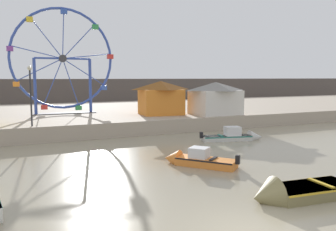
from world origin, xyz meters
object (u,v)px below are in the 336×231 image
Objects in this scene: motorboat_olive_wood at (293,193)px; motorboat_orange_hull at (195,160)px; carnival_booth_white_ticket at (215,98)px; carnival_booth_orange_canopy at (161,97)px; motorboat_pale_grey at (237,136)px; ferris_wheel_blue_frame at (63,61)px; promenade_lamp_near at (30,87)px.

motorboat_orange_hull is (-0.87, 6.10, 0.06)m from motorboat_olive_wood.
motorboat_orange_hull reaches higher than motorboat_olive_wood.
carnival_booth_orange_canopy is at bearing 155.99° from carnival_booth_white_ticket.
motorboat_pale_grey is 0.49× the size of ferris_wheel_blue_frame.
promenade_lamp_near is (-3.40, -8.00, -2.26)m from ferris_wheel_blue_frame.
carnival_booth_white_ticket reaches higher than motorboat_olive_wood.
carnival_booth_orange_canopy is at bearing 118.32° from motorboat_pale_grey.
promenade_lamp_near is (-7.39, 10.61, 3.63)m from motorboat_orange_hull.
motorboat_pale_grey is (5.55, 11.32, 0.04)m from motorboat_olive_wood.
promenade_lamp_near is (-11.53, -3.36, 1.14)m from carnival_booth_orange_canopy.
promenade_lamp_near is (-16.23, -1.37, 1.18)m from carnival_booth_white_ticket.
ferris_wheel_blue_frame is at bearing 66.96° from promenade_lamp_near.
carnival_booth_white_ticket is (8.84, 11.98, 2.45)m from motorboat_orange_hull.
promenade_lamp_near reaches higher than carnival_booth_orange_canopy.
motorboat_pale_grey is at bearing -89.72° from motorboat_orange_hull.
ferris_wheel_blue_frame is 9.95m from carnival_booth_orange_canopy.
carnival_booth_orange_canopy is (-4.70, 1.99, 0.05)m from carnival_booth_white_ticket.
motorboat_olive_wood is 0.95× the size of motorboat_pale_grey.
motorboat_pale_grey is 17.96m from ferris_wheel_blue_frame.
motorboat_pale_grey is at bearing -110.84° from motorboat_olive_wood.
promenade_lamp_near is at bearing -58.39° from motorboat_olive_wood.
motorboat_orange_hull is at bearing -77.90° from ferris_wheel_blue_frame.
motorboat_olive_wood is at bearing -78.86° from ferris_wheel_blue_frame.
carnival_booth_white_ticket is 1.07× the size of carnival_booth_orange_canopy.
ferris_wheel_blue_frame is 8.98m from promenade_lamp_near.
motorboat_olive_wood is at bearing 149.35° from motorboat_orange_hull.
motorboat_orange_hull is 0.88× the size of promenade_lamp_near.
motorboat_olive_wood is 20.49m from carnival_booth_orange_canopy.
motorboat_pale_grey is at bearing -110.67° from carnival_booth_white_ticket.
motorboat_orange_hull is at bearing -55.13° from promenade_lamp_near.
carnival_booth_orange_canopy is 12.06m from promenade_lamp_near.
promenade_lamp_near is (-8.27, 16.71, 3.69)m from motorboat_olive_wood.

